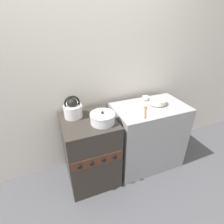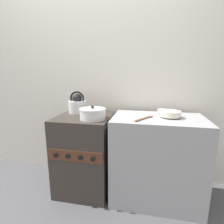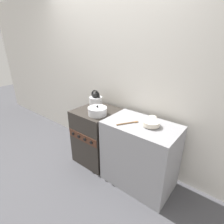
{
  "view_description": "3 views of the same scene",
  "coord_description": "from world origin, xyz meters",
  "views": [
    {
      "loc": [
        -0.34,
        -1.25,
        1.78
      ],
      "look_at": [
        0.27,
        0.28,
        0.87
      ],
      "focal_mm": 28.0,
      "sensor_mm": 36.0,
      "label": 1
    },
    {
      "loc": [
        0.64,
        -1.38,
        1.26
      ],
      "look_at": [
        0.29,
        0.31,
        0.88
      ],
      "focal_mm": 28.0,
      "sensor_mm": 36.0,
      "label": 2
    },
    {
      "loc": [
        1.61,
        -1.35,
        1.77
      ],
      "look_at": [
        0.26,
        0.32,
        0.86
      ],
      "focal_mm": 28.0,
      "sensor_mm": 36.0,
      "label": 3
    }
  ],
  "objects": [
    {
      "name": "kettle",
      "position": [
        -0.12,
        0.41,
        0.92
      ],
      "size": [
        0.24,
        0.19,
        0.24
      ],
      "color": "silver",
      "rests_on": "stove"
    },
    {
      "name": "counter",
      "position": [
        0.75,
        0.27,
        0.43
      ],
      "size": [
        0.86,
        0.54,
        0.86
      ],
      "color": "#99999E",
      "rests_on": "ground_plane"
    },
    {
      "name": "small_ceramic_bowl",
      "position": [
        0.79,
        0.45,
        0.88
      ],
      "size": [
        0.09,
        0.09,
        0.04
      ],
      "color": "beige",
      "rests_on": "counter"
    },
    {
      "name": "wooden_spoon",
      "position": [
        0.63,
        0.19,
        0.86
      ],
      "size": [
        0.17,
        0.25,
        0.02
      ],
      "color": "olive",
      "rests_on": "counter"
    },
    {
      "name": "ground_plane",
      "position": [
        0.0,
        0.0,
        0.0
      ],
      "size": [
        12.0,
        12.0,
        0.0
      ],
      "primitive_type": "plane",
      "color": "#4C4C51"
    },
    {
      "name": "enamel_bowl",
      "position": [
        0.85,
        0.29,
        0.89
      ],
      "size": [
        0.19,
        0.19,
        0.06
      ],
      "color": "beige",
      "rests_on": "counter"
    },
    {
      "name": "stove",
      "position": [
        0.0,
        0.29,
        0.41
      ],
      "size": [
        0.56,
        0.6,
        0.83
      ],
      "color": "#332D28",
      "rests_on": "ground_plane"
    },
    {
      "name": "wall_back",
      "position": [
        0.0,
        0.65,
        1.25
      ],
      "size": [
        7.0,
        0.06,
        2.5
      ],
      "color": "silver",
      "rests_on": "ground_plane"
    },
    {
      "name": "cooking_pot",
      "position": [
        0.13,
        0.18,
        0.88
      ],
      "size": [
        0.25,
        0.25,
        0.13
      ],
      "color": "silver",
      "rests_on": "stove"
    }
  ]
}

